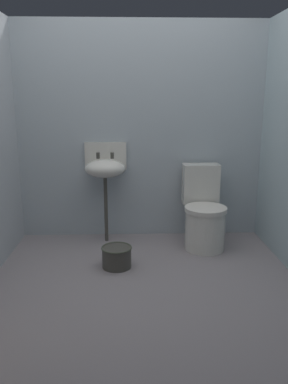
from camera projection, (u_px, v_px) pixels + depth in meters
ground_plane at (145, 296)px, 2.95m from camera, size 2.87×2.93×0.08m
wall_back at (141, 132)px, 3.95m from camera, size 2.87×0.10×2.16m
toilet_near_wall at (204, 214)px, 3.77m from camera, size 0.40×0.59×0.78m
sink at (105, 168)px, 3.82m from camera, size 0.42×0.35×0.99m
bucket at (117, 256)px, 3.34m from camera, size 0.27×0.27×0.19m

